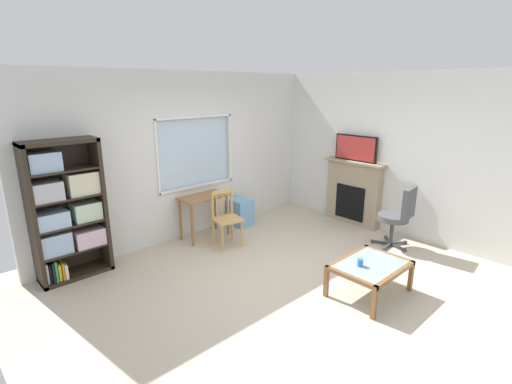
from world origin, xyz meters
The scene contains 12 objects.
ground centered at (0.00, 0.00, -0.01)m, with size 6.22×5.62×0.02m, color beige.
wall_back_with_window centered at (-0.02, 2.31, 1.36)m, with size 5.22×0.15×2.73m.
wall_right centered at (2.67, 0.00, 1.36)m, with size 0.12×4.82×2.73m, color silver.
bookshelf centered at (-2.01, 2.07, 0.92)m, with size 0.90×0.38×1.85m.
desk_under_window centered at (0.09, 1.96, 0.60)m, with size 0.83×0.45×0.73m.
wooden_chair centered at (0.14, 1.44, 0.46)m, with size 0.49×0.48×0.90m.
plastic_drawer_unit centered at (0.93, 2.01, 0.24)m, with size 0.35×0.40×0.48m, color #72ADDB.
fireplace centered at (2.52, 0.65, 0.60)m, with size 0.26×1.17×1.19m.
tv centered at (2.50, 0.65, 1.42)m, with size 0.06×0.82×0.46m.
office_chair centered at (2.07, -0.47, 0.55)m, with size 0.57×0.58×1.00m.
coffee_table centered at (0.50, -0.91, 0.35)m, with size 0.93×0.69×0.41m.
sippy_cup centered at (0.35, -0.86, 0.45)m, with size 0.07×0.07×0.09m, color #337FD6.
Camera 1 is at (-3.36, -3.00, 2.49)m, focal length 26.36 mm.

